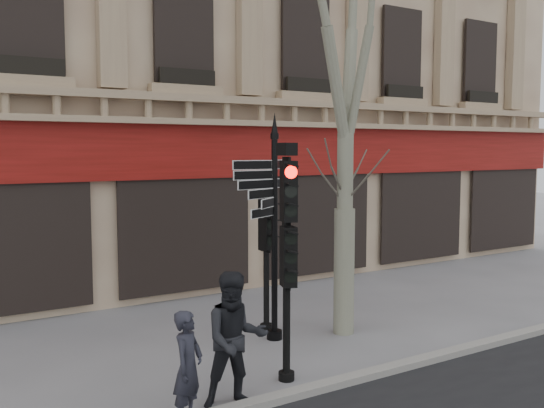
{
  "coord_description": "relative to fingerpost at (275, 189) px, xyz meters",
  "views": [
    {
      "loc": [
        -6.01,
        -8.52,
        3.67
      ],
      "look_at": [
        -0.25,
        0.6,
        2.68
      ],
      "focal_mm": 40.0,
      "sensor_mm": 36.0,
      "label": 1
    }
  ],
  "objects": [
    {
      "name": "ground",
      "position": [
        -0.13,
        -1.1,
        -2.91
      ],
      "size": [
        80.0,
        80.0,
        0.0
      ],
      "primitive_type": "plane",
      "color": "slate",
      "rests_on": "ground"
    },
    {
      "name": "kerb",
      "position": [
        -0.13,
        -2.5,
        -2.85
      ],
      "size": [
        80.0,
        0.25,
        0.12
      ],
      "primitive_type": "cube",
      "color": "gray",
      "rests_on": "ground"
    },
    {
      "name": "fingerpost",
      "position": [
        0.0,
        0.0,
        0.0
      ],
      "size": [
        2.29,
        2.29,
        4.34
      ],
      "rotation": [
        0.0,
        0.0,
        0.31
      ],
      "color": "black",
      "rests_on": "ground"
    },
    {
      "name": "traffic_signal_main",
      "position": [
        -0.96,
        -1.86,
        -0.54
      ],
      "size": [
        0.49,
        0.42,
        3.76
      ],
      "rotation": [
        0.0,
        0.0,
        -0.34
      ],
      "color": "black",
      "rests_on": "ground"
    },
    {
      "name": "traffic_signal_secondary",
      "position": [
        0.17,
        0.58,
        -1.04
      ],
      "size": [
        0.47,
        0.35,
        2.68
      ],
      "rotation": [
        0.0,
        0.0,
        -0.05
      ],
      "color": "black",
      "rests_on": "ground"
    },
    {
      "name": "pedestrian_a",
      "position": [
        -2.9,
        -2.4,
        -2.15
      ],
      "size": [
        0.66,
        0.64,
        1.53
      ],
      "primitive_type": "imported",
      "rotation": [
        0.0,
        0.0,
        0.71
      ],
      "color": "#21222C",
      "rests_on": "ground"
    },
    {
      "name": "pedestrian_b",
      "position": [
        -2.1,
        -2.27,
        -1.94
      ],
      "size": [
        1.1,
        0.95,
        1.94
      ],
      "primitive_type": "imported",
      "rotation": [
        0.0,
        0.0,
        -0.25
      ],
      "color": "black",
      "rests_on": "ground"
    }
  ]
}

